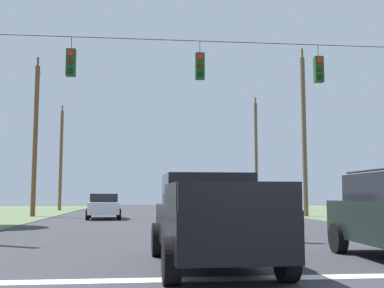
{
  "coord_description": "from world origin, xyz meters",
  "views": [
    {
      "loc": [
        -2.03,
        -5.67,
        1.51
      ],
      "look_at": [
        -0.23,
        11.91,
        3.39
      ],
      "focal_mm": 44.01,
      "sensor_mm": 36.0,
      "label": 1
    }
  ],
  "objects_px": {
    "utility_pole_far_left": "(61,159)",
    "utility_pole_mid_left": "(35,138)",
    "utility_pole_far_right": "(256,153)",
    "distant_car_crossing_white": "(104,206)",
    "utility_pole_mid_right": "(304,132)",
    "overhead_signal_span": "(198,120)",
    "pickup_truck": "(210,220)"
  },
  "relations": [
    {
      "from": "utility_pole_mid_right",
      "to": "utility_pole_far_right",
      "type": "distance_m",
      "value": 14.0
    },
    {
      "from": "pickup_truck",
      "to": "distant_car_crossing_white",
      "type": "relative_size",
      "value": 1.23
    },
    {
      "from": "utility_pole_mid_left",
      "to": "distant_car_crossing_white",
      "type": "bearing_deg",
      "value": -30.9
    },
    {
      "from": "utility_pole_far_left",
      "to": "utility_pole_far_right",
      "type": "bearing_deg",
      "value": 1.31
    },
    {
      "from": "overhead_signal_span",
      "to": "utility_pole_mid_right",
      "type": "relative_size",
      "value": 1.56
    },
    {
      "from": "utility_pole_mid_right",
      "to": "distant_car_crossing_white",
      "type": "bearing_deg",
      "value": -174.39
    },
    {
      "from": "overhead_signal_span",
      "to": "utility_pole_mid_right",
      "type": "distance_m",
      "value": 17.1
    },
    {
      "from": "distant_car_crossing_white",
      "to": "utility_pole_far_left",
      "type": "xyz_separation_m",
      "value": [
        -5.22,
        14.87,
        3.94
      ]
    },
    {
      "from": "overhead_signal_span",
      "to": "pickup_truck",
      "type": "height_order",
      "value": "overhead_signal_span"
    },
    {
      "from": "pickup_truck",
      "to": "distant_car_crossing_white",
      "type": "xyz_separation_m",
      "value": [
        -3.82,
        19.39,
        -0.18
      ]
    },
    {
      "from": "pickup_truck",
      "to": "utility_pole_mid_right",
      "type": "relative_size",
      "value": 0.48
    },
    {
      "from": "pickup_truck",
      "to": "utility_pole_far_left",
      "type": "xyz_separation_m",
      "value": [
        -9.04,
        34.26,
        3.76
      ]
    },
    {
      "from": "utility_pole_far_left",
      "to": "distant_car_crossing_white",
      "type": "bearing_deg",
      "value": -70.67
    },
    {
      "from": "overhead_signal_span",
      "to": "utility_pole_far_left",
      "type": "bearing_deg",
      "value": 108.67
    },
    {
      "from": "pickup_truck",
      "to": "utility_pole_mid_left",
      "type": "xyz_separation_m",
      "value": [
        -8.7,
        22.3,
        4.27
      ]
    },
    {
      "from": "overhead_signal_span",
      "to": "utility_pole_far_right",
      "type": "bearing_deg",
      "value": 72.52
    },
    {
      "from": "distant_car_crossing_white",
      "to": "utility_pole_far_right",
      "type": "relative_size",
      "value": 0.4
    },
    {
      "from": "utility_pole_far_left",
      "to": "pickup_truck",
      "type": "bearing_deg",
      "value": -75.22
    },
    {
      "from": "utility_pole_far_right",
      "to": "utility_pole_far_left",
      "type": "xyz_separation_m",
      "value": [
        -18.47,
        -0.42,
        -0.73
      ]
    },
    {
      "from": "overhead_signal_span",
      "to": "utility_pole_mid_right",
      "type": "bearing_deg",
      "value": 58.45
    },
    {
      "from": "distant_car_crossing_white",
      "to": "utility_pole_far_left",
      "type": "relative_size",
      "value": 0.46
    },
    {
      "from": "utility_pole_far_right",
      "to": "overhead_signal_span",
      "type": "bearing_deg",
      "value": -107.48
    },
    {
      "from": "utility_pole_far_left",
      "to": "utility_pole_mid_left",
      "type": "bearing_deg",
      "value": -88.37
    },
    {
      "from": "utility_pole_mid_right",
      "to": "utility_pole_mid_left",
      "type": "height_order",
      "value": "utility_pole_mid_right"
    },
    {
      "from": "utility_pole_far_left",
      "to": "utility_pole_mid_right",
      "type": "bearing_deg",
      "value": -36.42
    },
    {
      "from": "overhead_signal_span",
      "to": "distant_car_crossing_white",
      "type": "bearing_deg",
      "value": 107.93
    },
    {
      "from": "utility_pole_mid_right",
      "to": "utility_pole_far_right",
      "type": "relative_size",
      "value": 1.05
    },
    {
      "from": "distant_car_crossing_white",
      "to": "utility_pole_mid_right",
      "type": "bearing_deg",
      "value": 5.61
    },
    {
      "from": "utility_pole_mid_right",
      "to": "overhead_signal_span",
      "type": "bearing_deg",
      "value": -121.55
    },
    {
      "from": "distant_car_crossing_white",
      "to": "utility_pole_far_right",
      "type": "height_order",
      "value": "utility_pole_far_right"
    },
    {
      "from": "utility_pole_mid_left",
      "to": "utility_pole_mid_right",
      "type": "bearing_deg",
      "value": -5.14
    },
    {
      "from": "distant_car_crossing_white",
      "to": "pickup_truck",
      "type": "bearing_deg",
      "value": -78.85
    }
  ]
}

